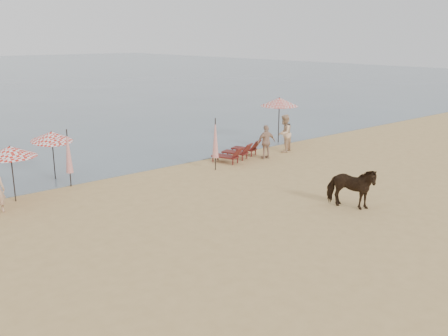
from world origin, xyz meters
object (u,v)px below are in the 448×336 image
object	(u,v)px
lounger_cluster_right	(238,151)
cow	(351,187)
beachgoer_right_a	(284,133)
umbrella_open_right	(279,102)
umbrella_open_left_b	(52,136)
umbrella_closed_left	(68,151)
umbrella_open_left_a	(10,152)
beachgoer_right_b	(266,142)
umbrella_closed_right	(215,138)

from	to	relation	value
lounger_cluster_right	cow	bearing A→B (deg)	-122.97
cow	beachgoer_right_a	distance (m)	8.87
lounger_cluster_right	umbrella_open_right	world-z (taller)	umbrella_open_right
lounger_cluster_right	umbrella_open_left_b	bearing A→B (deg)	144.66
umbrella_closed_left	cow	size ratio (longest dim) A/B	1.31
umbrella_open_left_a	umbrella_closed_left	distance (m)	2.41
umbrella_open_right	umbrella_closed_left	bearing A→B (deg)	-174.87
umbrella_open_left_b	beachgoer_right_b	size ratio (longest dim) A/B	1.29
umbrella_closed_right	cow	world-z (taller)	umbrella_closed_right
lounger_cluster_right	umbrella_open_left_a	bearing A→B (deg)	157.66
umbrella_closed_right	beachgoer_right_b	bearing A→B (deg)	1.76
cow	beachgoer_right_b	xyz separation A→B (m)	(2.88, 7.09, 0.08)
umbrella_open_left_a	beachgoer_right_b	world-z (taller)	umbrella_open_left_a
umbrella_closed_left	cow	xyz separation A→B (m)	(6.42, -8.75, -0.68)
lounger_cluster_right	umbrella_open_left_b	xyz separation A→B (m)	(-8.29, 2.23, 1.47)
lounger_cluster_right	umbrella_closed_left	size ratio (longest dim) A/B	1.22
beachgoer_right_a	beachgoer_right_b	world-z (taller)	beachgoer_right_a
umbrella_closed_right	cow	size ratio (longest dim) A/B	1.33
beachgoer_right_a	umbrella_open_left_b	bearing A→B (deg)	-33.93
umbrella_open_left_b	cow	distance (m)	12.08
umbrella_open_right	beachgoer_right_b	bearing A→B (deg)	-142.42
lounger_cluster_right	umbrella_open_left_b	distance (m)	8.71
beachgoer_right_a	beachgoer_right_b	distance (m)	1.83
umbrella_open_left_b	lounger_cluster_right	bearing A→B (deg)	-20.45
umbrella_open_right	umbrella_closed_left	xyz separation A→B (m)	(-12.49, -0.60, -0.87)
lounger_cluster_right	umbrella_closed_right	xyz separation A→B (m)	(-2.16, -0.89, 1.07)
umbrella_open_left_a	umbrella_closed_right	xyz separation A→B (m)	(8.35, -1.27, -0.41)
lounger_cluster_right	umbrella_open_left_b	size ratio (longest dim) A/B	1.33
umbrella_open_left_b	beachgoer_right_a	size ratio (longest dim) A/B	1.10
umbrella_open_right	cow	world-z (taller)	umbrella_open_right
umbrella_closed_right	beachgoer_right_a	world-z (taller)	umbrella_closed_right
cow	umbrella_closed_right	bearing A→B (deg)	70.17
cow	umbrella_open_left_a	bearing A→B (deg)	113.62
umbrella_open_left_b	umbrella_open_right	size ratio (longest dim) A/B	0.84
umbrella_open_left_b	beachgoer_right_b	bearing A→B (deg)	-23.20
umbrella_open_right	umbrella_open_left_a	bearing A→B (deg)	-173.40
umbrella_open_left_a	beachgoer_right_a	size ratio (longest dim) A/B	1.07
lounger_cluster_right	beachgoer_right_a	distance (m)	2.95
lounger_cluster_right	beachgoer_right_a	size ratio (longest dim) A/B	1.47
umbrella_open_left_a	umbrella_open_left_b	xyz separation A→B (m)	(2.22, 1.85, -0.01)
beachgoer_right_a	beachgoer_right_b	xyz separation A→B (m)	(-1.76, -0.46, -0.14)
beachgoer_right_b	umbrella_open_left_b	bearing A→B (deg)	-3.61
cow	umbrella_open_left_b	bearing A→B (deg)	99.79
umbrella_closed_right	umbrella_open_right	bearing A→B (deg)	20.02
umbrella_closed_left	cow	distance (m)	10.87
cow	beachgoer_right_a	size ratio (longest dim) A/B	0.91
umbrella_closed_left	beachgoer_right_b	xyz separation A→B (m)	(9.29, -1.66, -0.60)
umbrella_open_left_b	umbrella_closed_right	world-z (taller)	umbrella_closed_right
umbrella_closed_right	beachgoer_right_b	world-z (taller)	umbrella_closed_right
umbrella_open_left_a	umbrella_closed_right	distance (m)	8.46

